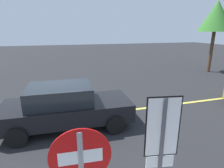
% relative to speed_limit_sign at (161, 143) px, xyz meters
% --- Properties ---
extents(ground_plane, '(80.00, 80.00, 0.00)m').
position_rel_speed_limit_sign_xyz_m(ground_plane, '(-1.70, 4.81, -1.76)').
color(ground_plane, '#262628').
extents(lane_marking_centre, '(28.00, 0.16, 0.01)m').
position_rel_speed_limit_sign_xyz_m(lane_marking_centre, '(1.30, 4.81, -1.76)').
color(lane_marking_centre, '#E0D14C').
extents(speed_limit_sign, '(0.54, 0.11, 2.52)m').
position_rel_speed_limit_sign_xyz_m(speed_limit_sign, '(0.00, 0.00, 0.00)').
color(speed_limit_sign, '#4C4C51').
rests_on(speed_limit_sign, ground_plane).
extents(car_black_approaching, '(4.61, 2.20, 1.58)m').
position_rel_speed_limit_sign_xyz_m(car_black_approaching, '(-1.31, 4.18, -0.96)').
color(car_black_approaching, black).
rests_on(car_black_approaching, ground_plane).
extents(tree_left_verge, '(2.66, 2.66, 5.69)m').
position_rel_speed_limit_sign_xyz_m(tree_left_verge, '(10.88, 10.31, 2.71)').
color(tree_left_verge, '#513823').
rests_on(tree_left_verge, ground_plane).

